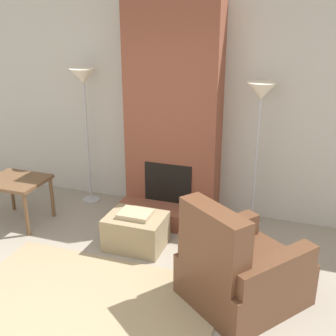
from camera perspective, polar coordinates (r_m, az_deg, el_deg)
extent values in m
cube|color=#BCB7AD|center=(5.32, 1.46, 7.92)|extent=(6.99, 0.06, 2.60)
cube|color=brown|center=(5.11, 0.70, 7.41)|extent=(1.15, 0.38, 2.60)
cube|color=brown|center=(5.18, -0.70, -6.47)|extent=(1.15, 0.38, 0.21)
cube|color=black|center=(5.20, -0.02, -2.08)|extent=(0.60, 0.02, 0.50)
cube|color=#998460|center=(4.69, -4.36, -8.55)|extent=(0.63, 0.49, 0.37)
cube|color=tan|center=(4.59, -4.43, -6.24)|extent=(0.35, 0.27, 0.05)
cube|color=brown|center=(3.96, 10.24, -14.59)|extent=(1.25, 1.27, 0.40)
cube|color=brown|center=(3.58, 6.05, -12.78)|extent=(0.67, 0.58, 1.00)
cube|color=brown|center=(3.71, 14.14, -15.67)|extent=(0.65, 0.78, 0.61)
cube|color=brown|center=(4.12, 6.97, -11.22)|extent=(0.65, 0.78, 0.61)
cube|color=brown|center=(5.38, -19.92, -1.65)|extent=(0.69, 0.60, 0.04)
cylinder|color=brown|center=(5.13, -18.63, -6.04)|extent=(0.04, 0.04, 0.52)
cylinder|color=brown|center=(5.84, -20.38, -2.93)|extent=(0.04, 0.04, 0.52)
cylinder|color=brown|center=(5.50, -15.43, -3.84)|extent=(0.04, 0.04, 0.52)
cylinder|color=#ADADB2|center=(5.94, -10.34, -4.21)|extent=(0.23, 0.23, 0.02)
cylinder|color=#ADADB2|center=(5.66, -10.85, 3.21)|extent=(0.03, 0.03, 1.59)
cone|color=silver|center=(5.46, -11.47, 12.12)|extent=(0.33, 0.33, 0.18)
cylinder|color=#ADADB2|center=(5.30, 11.18, -7.46)|extent=(0.23, 0.23, 0.02)
cylinder|color=#ADADB2|center=(4.99, 11.78, 0.44)|extent=(0.03, 0.03, 1.53)
cone|color=silver|center=(4.77, 12.53, 10.18)|extent=(0.33, 0.33, 0.18)
cube|color=#9E8966|center=(3.99, -11.38, -17.95)|extent=(2.31, 1.57, 0.01)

